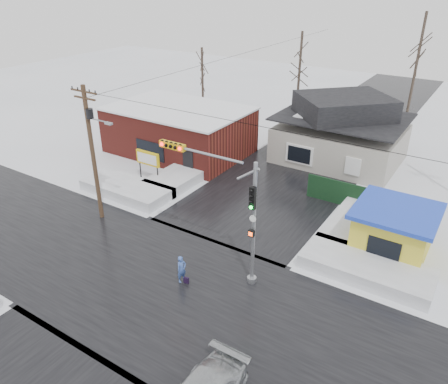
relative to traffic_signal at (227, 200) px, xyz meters
The scene contains 19 objects.
ground 5.94m from the traffic_signal, 129.36° to the right, with size 120.00×120.00×0.00m, color white.
road_ns 5.94m from the traffic_signal, 129.36° to the right, with size 10.00×120.00×0.02m, color black.
road_ew 5.94m from the traffic_signal, 129.36° to the right, with size 120.00×10.00×0.02m, color black.
snowbank_nw 12.81m from the traffic_signal, 160.57° to the left, with size 7.00×3.00×0.80m, color white.
snowbank_ne 8.75m from the traffic_signal, 31.56° to the left, with size 7.00×3.00×0.80m, color white.
snowbank_nside_w 13.70m from the traffic_signal, 136.24° to the left, with size 3.00×8.00×0.80m, color white.
snowbank_nside_e 10.94m from the traffic_signal, 63.18° to the left, with size 3.00×8.00×0.80m, color white.
traffic_signal is the anchor object (origin of this frame).
utility_pole 10.39m from the traffic_signal, behind, with size 3.15×0.44×9.00m.
brick_building 18.87m from the traffic_signal, 135.87° to the left, with size 12.20×8.20×4.12m.
marquee_sign 13.42m from the traffic_signal, 150.28° to the left, with size 2.20×0.21×2.55m.
house 19.13m from the traffic_signal, 91.29° to the left, with size 10.40×8.40×5.76m.
kiosk 10.43m from the traffic_signal, 44.84° to the left, with size 4.60×4.60×2.88m.
fence 12.31m from the traffic_signal, 69.77° to the left, with size 8.00×0.12×1.80m, color black.
tree_far_left 24.16m from the traffic_signal, 105.60° to the left, with size 3.00×3.00×10.00m.
tree_far_mid 25.78m from the traffic_signal, 81.89° to the left, with size 3.00×3.00×12.00m.
tree_far_west 26.75m from the traffic_signal, 128.00° to the left, with size 3.00×3.00×8.00m.
pedestrian 4.54m from the traffic_signal, 129.29° to the right, with size 0.57×0.37×1.57m, color #3D5CAB.
shopping_bag 4.97m from the traffic_signal, 123.62° to the right, with size 0.28×0.12×0.35m, color black.
Camera 1 is at (12.92, -13.61, 15.04)m, focal length 35.00 mm.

